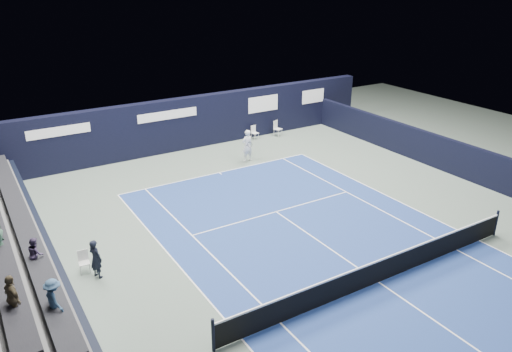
% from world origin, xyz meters
% --- Properties ---
extents(ground, '(48.00, 48.00, 0.00)m').
position_xyz_m(ground, '(0.00, 2.00, 0.00)').
color(ground, '#53635A').
rests_on(ground, ground).
extents(court_surface, '(10.97, 23.77, 0.01)m').
position_xyz_m(court_surface, '(0.00, 0.00, 0.00)').
color(court_surface, navy).
rests_on(court_surface, ground).
extents(enclosure_wall_right, '(0.30, 22.00, 1.80)m').
position_xyz_m(enclosure_wall_right, '(10.50, 6.00, 0.90)').
color(enclosure_wall_right, black).
rests_on(enclosure_wall_right, ground).
extents(folding_chair_back_a, '(0.44, 0.46, 0.87)m').
position_xyz_m(folding_chair_back_a, '(4.61, 15.88, 0.58)').
color(folding_chair_back_a, silver).
rests_on(folding_chair_back_a, ground).
extents(folding_chair_back_b, '(0.57, 0.57, 1.01)m').
position_xyz_m(folding_chair_back_b, '(6.21, 15.63, 0.57)').
color(folding_chair_back_b, silver).
rests_on(folding_chair_back_b, ground).
extents(line_judge_chair, '(0.41, 0.40, 0.83)m').
position_xyz_m(line_judge_chair, '(-8.48, 6.03, 0.47)').
color(line_judge_chair, silver).
rests_on(line_judge_chair, ground).
extents(line_judge, '(0.54, 0.63, 1.46)m').
position_xyz_m(line_judge, '(-8.17, 5.46, 0.73)').
color(line_judge, black).
rests_on(line_judge, ground).
extents(court_markings, '(11.03, 23.83, 0.00)m').
position_xyz_m(court_markings, '(0.00, 0.00, 0.01)').
color(court_markings, white).
rests_on(court_markings, court_surface).
extents(tennis_net, '(12.90, 0.10, 1.10)m').
position_xyz_m(tennis_net, '(0.00, 0.00, 0.51)').
color(tennis_net, black).
rests_on(tennis_net, ground).
extents(back_sponsor_wall, '(26.00, 0.63, 3.10)m').
position_xyz_m(back_sponsor_wall, '(0.01, 16.50, 1.55)').
color(back_sponsor_wall, black).
rests_on(back_sponsor_wall, ground).
extents(side_barrier_left, '(0.33, 22.00, 1.20)m').
position_xyz_m(side_barrier_left, '(-9.50, 5.97, 0.60)').
color(side_barrier_left, black).
rests_on(side_barrier_left, ground).
extents(tennis_player, '(0.69, 0.85, 1.82)m').
position_xyz_m(tennis_player, '(2.20, 12.65, 0.91)').
color(tennis_player, white).
rests_on(tennis_player, ground).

